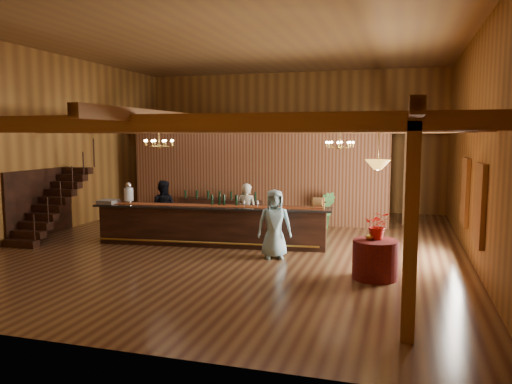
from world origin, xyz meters
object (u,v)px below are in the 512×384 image
(staff_second, at_px, (163,208))
(beverage_dispenser, at_px, (129,193))
(guest, at_px, (274,224))
(floor_plant, at_px, (325,210))
(raffle_drum, at_px, (318,202))
(pendant_lamp, at_px, (378,165))
(bartender, at_px, (247,213))
(tasting_bar, at_px, (211,225))
(backbar_shelf, at_px, (220,211))
(chandelier_left, at_px, (159,143))
(chandelier_right, at_px, (340,144))
(round_table, at_px, (375,259))

(staff_second, bearing_deg, beverage_dispenser, 52.82)
(guest, relative_size, floor_plant, 1.41)
(raffle_drum, relative_size, pendant_lamp, 0.38)
(beverage_dispenser, distance_m, bartender, 3.36)
(tasting_bar, bearing_deg, backbar_shelf, 100.51)
(beverage_dispenser, relative_size, chandelier_left, 0.75)
(bartender, distance_m, floor_plant, 3.16)
(chandelier_left, height_order, chandelier_right, same)
(raffle_drum, xyz_separation_m, chandelier_right, (0.33, 1.66, 1.48))
(raffle_drum, height_order, backbar_shelf, raffle_drum)
(round_table, height_order, guest, guest)
(backbar_shelf, height_order, floor_plant, floor_plant)
(pendant_lamp, bearing_deg, bartender, 143.26)
(beverage_dispenser, height_order, floor_plant, beverage_dispenser)
(tasting_bar, relative_size, beverage_dispenser, 10.99)
(beverage_dispenser, height_order, guest, guest)
(tasting_bar, relative_size, guest, 3.89)
(chandelier_left, xyz_separation_m, chandelier_right, (4.61, 2.17, -0.06))
(raffle_drum, distance_m, pendant_lamp, 3.01)
(chandelier_left, relative_size, guest, 0.47)
(staff_second, bearing_deg, chandelier_left, 104.31)
(chandelier_left, distance_m, chandelier_right, 5.10)
(chandelier_right, xyz_separation_m, bartender, (-2.43, -1.20, -1.91))
(floor_plant, bearing_deg, backbar_shelf, 179.69)
(beverage_dispenser, distance_m, chandelier_left, 1.74)
(chandelier_left, height_order, floor_plant, chandelier_left)
(chandelier_right, height_order, guest, chandelier_right)
(beverage_dispenser, distance_m, guest, 4.50)
(guest, height_order, floor_plant, guest)
(pendant_lamp, bearing_deg, chandelier_left, 163.13)
(tasting_bar, xyz_separation_m, backbar_shelf, (-1.00, 3.32, -0.14))
(guest, bearing_deg, tasting_bar, 136.67)
(chandelier_right, bearing_deg, beverage_dispenser, -159.19)
(raffle_drum, distance_m, staff_second, 4.80)
(raffle_drum, xyz_separation_m, pendant_lamp, (1.59, -2.29, 1.14))
(floor_plant, bearing_deg, pendant_lamp, -70.68)
(chandelier_right, bearing_deg, floor_plant, 113.78)
(chandelier_left, distance_m, pendant_lamp, 6.15)
(raffle_drum, height_order, round_table, raffle_drum)
(guest, xyz_separation_m, floor_plant, (0.60, 4.21, -0.25))
(chandelier_right, bearing_deg, raffle_drum, -101.25)
(guest, bearing_deg, backbar_shelf, 106.38)
(backbar_shelf, relative_size, floor_plant, 2.44)
(beverage_dispenser, distance_m, backbar_shelf, 3.92)
(raffle_drum, distance_m, backbar_shelf, 5.01)
(chandelier_left, height_order, pendant_lamp, same)
(pendant_lamp, xyz_separation_m, staff_second, (-6.35, 2.84, -1.57))
(tasting_bar, relative_size, staff_second, 3.94)
(raffle_drum, relative_size, staff_second, 0.20)
(chandelier_left, height_order, staff_second, chandelier_left)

